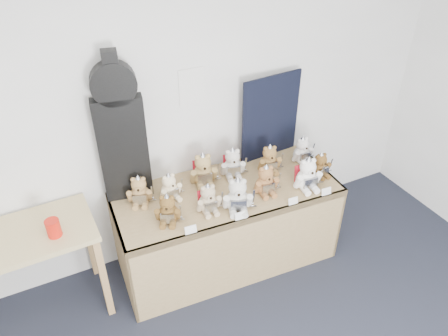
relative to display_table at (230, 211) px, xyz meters
name	(u,v)px	position (x,y,z in m)	size (l,w,h in m)	color
room_shell	(192,87)	(-0.10, 0.46, 0.91)	(6.00, 6.00, 6.00)	white
display_table	(230,211)	(0.00, 0.00, 0.00)	(1.84, 0.86, 0.75)	olive
side_table	(24,249)	(-1.52, 0.17, 0.10)	(1.00, 0.57, 0.82)	tan
guitar_case	(121,131)	(-0.70, 0.36, 0.73)	(0.37, 0.17, 1.17)	black
navy_board	(271,117)	(0.57, 0.38, 0.54)	(0.56, 0.02, 0.75)	black
red_cup	(53,228)	(-1.30, 0.06, 0.29)	(0.10, 0.10, 0.13)	red
teddy_front_far_left	(168,210)	(-0.54, -0.07, 0.27)	(0.21, 0.21, 0.26)	brown
teddy_front_left	(208,199)	(-0.23, -0.09, 0.27)	(0.21, 0.18, 0.26)	tan
teddy_front_centre	(238,196)	(-0.03, -0.17, 0.29)	(0.25, 0.24, 0.31)	beige
teddy_front_right	(266,181)	(0.27, -0.08, 0.27)	(0.23, 0.19, 0.28)	#976439
teddy_front_far_right	(307,175)	(0.60, -0.17, 0.28)	(0.25, 0.22, 0.31)	white
teddy_front_end	(320,166)	(0.79, -0.09, 0.26)	(0.20, 0.17, 0.24)	brown
teddy_back_left	(170,188)	(-0.43, 0.18, 0.26)	(0.21, 0.18, 0.25)	beige
teddy_back_centre_left	(203,170)	(-0.12, 0.24, 0.28)	(0.25, 0.23, 0.31)	tan
teddy_back_centre_right	(233,164)	(0.14, 0.24, 0.27)	(0.23, 0.22, 0.28)	silver
teddy_back_right	(269,160)	(0.45, 0.16, 0.27)	(0.22, 0.20, 0.27)	olive
teddy_back_end	(302,151)	(0.78, 0.16, 0.26)	(0.21, 0.17, 0.26)	white
teddy_back_far_left	(140,191)	(-0.65, 0.23, 0.27)	(0.21, 0.21, 0.27)	#A57F4D
entry_card_a	(191,230)	(-0.44, -0.26, 0.19)	(0.09, 0.00, 0.06)	silver
entry_card_b	(240,216)	(-0.06, -0.28, 0.19)	(0.08, 0.00, 0.06)	silver
entry_card_c	(293,201)	(0.38, -0.31, 0.19)	(0.08, 0.00, 0.06)	silver
entry_card_d	(326,191)	(0.68, -0.33, 0.19)	(0.08, 0.00, 0.06)	silver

